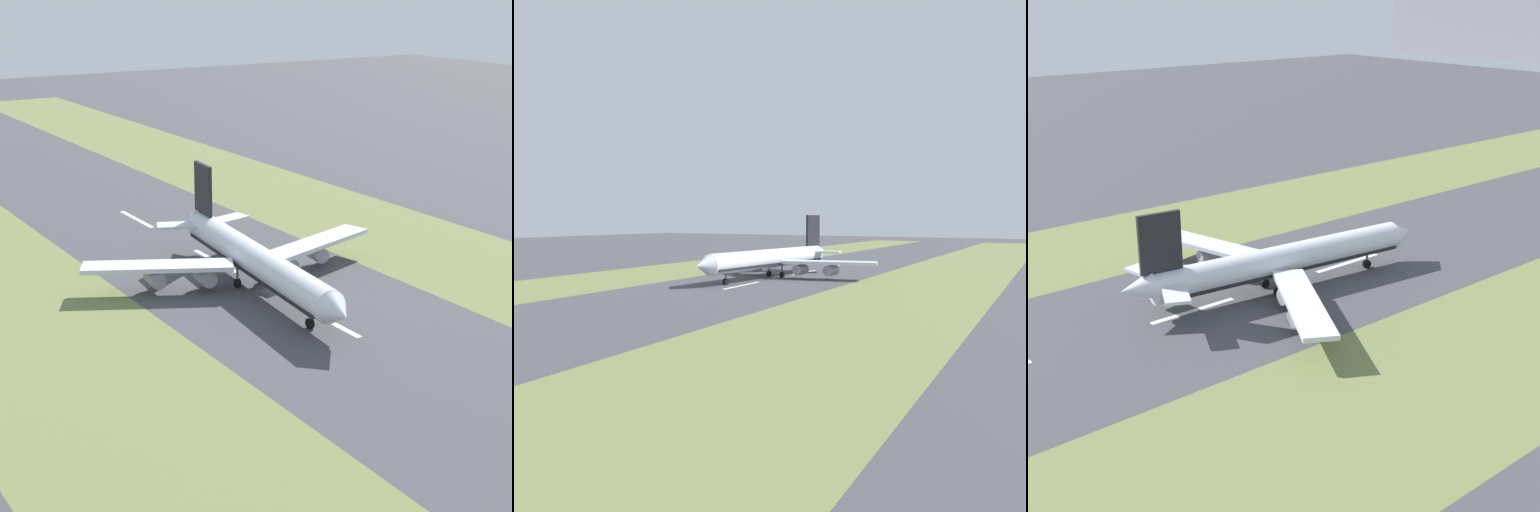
# 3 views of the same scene
# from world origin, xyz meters

# --- Properties ---
(ground_plane) EXTENTS (800.00, 800.00, 0.00)m
(ground_plane) POSITION_xyz_m (0.00, 0.00, 0.00)
(ground_plane) COLOR #424247
(grass_median_west) EXTENTS (40.00, 600.00, 0.01)m
(grass_median_west) POSITION_xyz_m (-45.00, 0.00, 0.00)
(grass_median_west) COLOR olive
(grass_median_west) RESTS_ON ground
(grass_median_east) EXTENTS (40.00, 600.00, 0.01)m
(grass_median_east) POSITION_xyz_m (45.00, 0.00, 0.00)
(grass_median_east) COLOR olive
(grass_median_east) RESTS_ON ground
(centreline_dash_mid) EXTENTS (1.20, 18.00, 0.01)m
(centreline_dash_mid) POSITION_xyz_m (0.00, -22.26, 0.01)
(centreline_dash_mid) COLOR silver
(centreline_dash_mid) RESTS_ON ground
(centreline_dash_far) EXTENTS (1.20, 18.00, 0.01)m
(centreline_dash_far) POSITION_xyz_m (0.00, 17.74, 0.01)
(centreline_dash_far) COLOR silver
(centreline_dash_far) RESTS_ON ground
(airplane_main_jet) EXTENTS (63.73, 67.19, 20.20)m
(airplane_main_jet) POSITION_xyz_m (2.18, -4.16, 6.02)
(airplane_main_jet) COLOR silver
(airplane_main_jet) RESTS_ON ground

